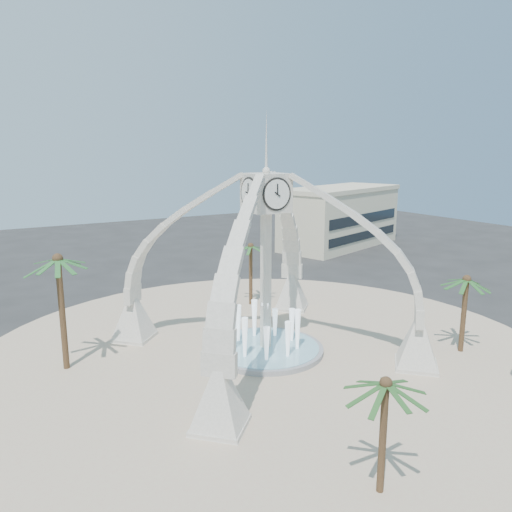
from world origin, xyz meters
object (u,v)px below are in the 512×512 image
palm_north (251,247)px  palm_south (386,385)px  palm_east (467,280)px  clock_tower (266,261)px  palm_west (58,261)px  fountain (265,348)px

palm_north → palm_south: bearing=-108.3°
palm_east → palm_south: palm_east is taller
clock_tower → palm_north: size_ratio=2.95×
palm_west → palm_north: (17.00, 5.76, -1.76)m
palm_north → palm_south: size_ratio=1.11×
palm_west → palm_south: palm_west is taller
fountain → palm_east: size_ratio=1.36×
fountain → palm_east: bearing=-30.2°
clock_tower → palm_west: size_ratio=2.24×
palm_west → palm_south: 21.02m
clock_tower → palm_south: bearing=-103.7°
clock_tower → palm_east: bearing=-30.2°
palm_south → palm_north: bearing=71.7°
palm_east → palm_west: palm_west is taller
palm_west → palm_north: size_ratio=1.32×
palm_west → palm_north: bearing=18.7°
palm_west → palm_south: bearing=-65.1°
palm_north → palm_west: bearing=-161.3°
palm_west → palm_south: size_ratio=1.47×
palm_east → palm_west: (-24.16, 11.06, 1.97)m
clock_tower → palm_east: clock_tower is taller
palm_east → palm_west: bearing=155.4°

